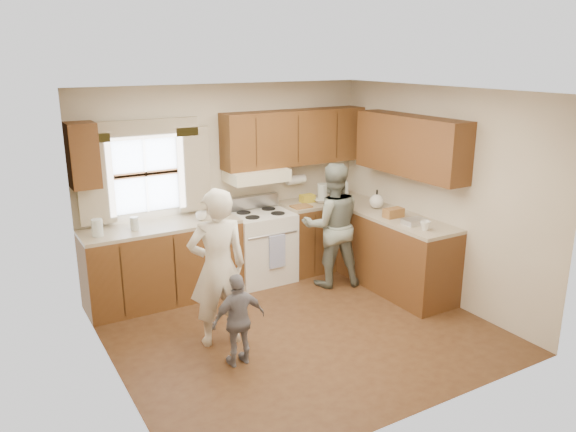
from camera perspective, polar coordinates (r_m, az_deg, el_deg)
room at (r=5.68m, az=1.17°, el=-0.14°), size 3.80×3.80×3.80m
kitchen_fixtures at (r=6.98m, az=0.83°, el=-0.53°), size 3.80×2.25×2.15m
stove at (r=7.25m, az=-2.78°, el=-3.00°), size 0.76×0.67×1.07m
woman_left at (r=5.60m, az=-7.16°, el=-5.25°), size 0.64×0.47×1.62m
woman_right at (r=7.02m, az=4.49°, el=-0.93°), size 0.92×0.82×1.57m
child at (r=5.34m, az=-5.02°, el=-10.46°), size 0.53×0.22×0.91m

